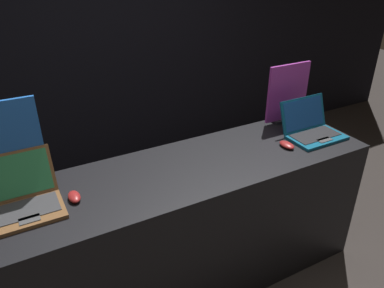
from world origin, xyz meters
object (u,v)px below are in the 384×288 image
promo_stand_front (12,151)px  mouse_back (287,145)px  laptop_front (24,198)px  mouse_front (74,197)px  laptop_back (311,128)px  promo_stand_back (287,95)px

promo_stand_front → mouse_back: promo_stand_front is taller
laptop_front → mouse_front: bearing=-12.3°
laptop_front → mouse_back: size_ratio=2.88×
mouse_front → mouse_back: size_ratio=0.93×
mouse_front → promo_stand_front: 0.38m
laptop_front → mouse_front: size_ratio=3.11×
laptop_back → promo_stand_front: bearing=172.8°
mouse_front → laptop_back: laptop_back is taller
laptop_front → promo_stand_back: promo_stand_back is taller
mouse_front → promo_stand_back: bearing=8.7°
laptop_front → laptop_back: bearing=-2.3°
mouse_front → mouse_back: mouse_front is taller
laptop_back → promo_stand_back: 0.31m
laptop_front → mouse_front: 0.24m
laptop_back → promo_stand_back: size_ratio=0.87×
mouse_back → mouse_front: bearing=176.6°
mouse_back → laptop_back: bearing=11.7°
mouse_front → promo_stand_front: promo_stand_front is taller
promo_stand_front → laptop_back: promo_stand_front is taller
mouse_front → mouse_back: (1.35, -0.08, -0.00)m
laptop_front → mouse_back: (1.58, -0.13, -0.04)m
promo_stand_front → promo_stand_back: 1.84m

